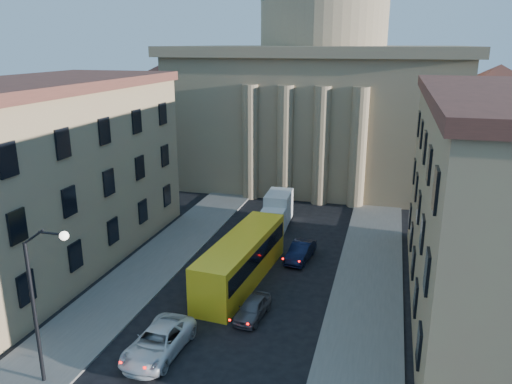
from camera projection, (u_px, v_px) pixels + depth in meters
sidewalk_left at (123, 292)px, 35.98m from camera, size 5.00×60.00×0.15m
sidewalk_right at (363, 326)px, 31.69m from camera, size 5.00×60.00×0.15m
church at (321, 87)px, 65.09m from camera, size 68.02×28.76×36.60m
building_left at (46, 172)px, 39.73m from camera, size 11.60×26.60×14.70m
street_lamp at (41, 294)px, 24.86m from camera, size 2.62×0.44×8.83m
car_left_mid at (158, 342)px, 28.72m from camera, size 2.86×5.76×1.57m
car_right_far at (253, 308)px, 32.64m from camera, size 1.97×4.02×1.32m
car_right_distant at (301, 252)px, 41.34m from camera, size 2.07×4.59×1.46m
city_bus at (242, 258)px, 37.34m from camera, size 3.82×12.49×3.47m
box_truck at (277, 211)px, 48.92m from camera, size 2.47×5.83×3.15m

